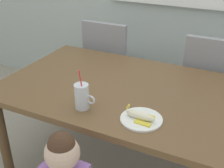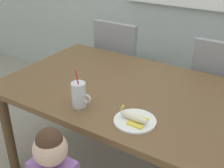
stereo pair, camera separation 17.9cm
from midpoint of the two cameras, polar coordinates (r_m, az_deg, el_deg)
The scene contains 6 objects.
dining_table at distance 1.94m, azimuth 4.89°, elevation -2.86°, with size 1.59×1.02×0.74m.
dining_chair_left at distance 2.75m, azimuth 3.65°, elevation 4.08°, with size 0.44×0.44×0.96m.
dining_chair_right at distance 2.47m, azimuth 22.47°, elevation -0.93°, with size 0.44×0.44×0.96m.
milk_cup at distance 1.66m, azimuth -3.49°, elevation -2.47°, with size 0.13×0.08×0.25m.
snack_plate at distance 1.57m, azimuth 7.86°, elevation -7.35°, with size 0.23×0.23×0.01m, color white.
peeled_banana at distance 1.55m, azimuth 7.75°, elevation -6.70°, with size 0.17×0.11×0.07m.
Camera 2 is at (0.84, -1.46, 1.63)m, focal length 46.23 mm.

